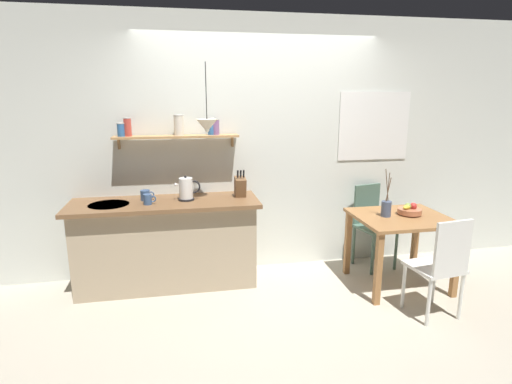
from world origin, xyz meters
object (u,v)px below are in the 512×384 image
dining_chair_far (372,221)px  coffee_mug_spare (148,199)px  pendant_lamp (207,125)px  knife_block (240,186)px  coffee_mug_by_sink (146,195)px  dining_table (401,227)px  twig_vase (386,208)px  electric_kettle (186,189)px  fruit_bowl (409,210)px  dining_chair_near (441,263)px

dining_chair_far → coffee_mug_spare: (-2.40, -0.20, 0.42)m
dining_chair_far → pendant_lamp: (-1.83, -0.21, 1.11)m
knife_block → coffee_mug_by_sink: knife_block is taller
dining_table → coffee_mug_spare: coffee_mug_spare is taller
twig_vase → electric_kettle: twig_vase is taller
dining_table → dining_chair_far: 0.54m
twig_vase → pendant_lamp: 1.91m
dining_chair_far → electric_kettle: 2.10m
fruit_bowl → twig_vase: (-0.26, -0.01, 0.04)m
fruit_bowl → coffee_mug_spare: coffee_mug_spare is taller
dining_chair_far → pendant_lamp: 2.15m
electric_kettle → coffee_mug_spare: 0.38m
dining_table → knife_block: knife_block is taller
dining_chair_far → pendant_lamp: pendant_lamp is taller
knife_block → coffee_mug_by_sink: (-0.94, 0.02, -0.06)m
twig_vase → coffee_mug_by_sink: size_ratio=3.59×
twig_vase → coffee_mug_spare: (-2.29, 0.31, 0.12)m
coffee_mug_spare → dining_table: bearing=-7.7°
electric_kettle → pendant_lamp: 0.67m
electric_kettle → knife_block: knife_block is taller
electric_kettle → pendant_lamp: (0.21, -0.11, 0.63)m
twig_vase → pendant_lamp: (-1.71, 0.29, 0.81)m
coffee_mug_by_sink → fruit_bowl: bearing=-10.1°
twig_vase → knife_block: size_ratio=1.70×
knife_block → coffee_mug_spare: knife_block is taller
twig_vase → knife_block: 1.46m
dining_chair_near → electric_kettle: bearing=152.4°
dining_table → dining_chair_near: 0.67m
twig_vase → coffee_mug_spare: 2.31m
coffee_mug_spare → fruit_bowl: bearing=-6.7°
dining_table → pendant_lamp: (-1.87, 0.32, 1.01)m
dining_table → electric_kettle: 2.16m
knife_block → coffee_mug_spare: bearing=-171.3°
dining_table → dining_chair_far: dining_chair_far is taller
pendant_lamp → dining_chair_far: bearing=6.7°
dining_chair_near → electric_kettle: electric_kettle is taller
fruit_bowl → twig_vase: size_ratio=0.49×
dining_table → knife_block: 1.66m
coffee_mug_by_sink → dining_chair_near: bearing=-24.9°
twig_vase → coffee_mug_by_sink: 2.37m
twig_vase → dining_table: bearing=-8.3°
dining_chair_far → electric_kettle: (-2.04, -0.10, 0.48)m
dining_table → coffee_mug_by_sink: 2.55m
dining_chair_far → twig_vase: size_ratio=1.92×
coffee_mug_by_sink → coffee_mug_spare: bearing=-79.0°
dining_table → electric_kettle: (-2.08, 0.43, 0.38)m
dining_table → pendant_lamp: size_ratio=1.42×
pendant_lamp → knife_block: bearing=24.7°
dining_table → knife_block: size_ratio=3.18×
fruit_bowl → coffee_mug_by_sink: bearing=169.9°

